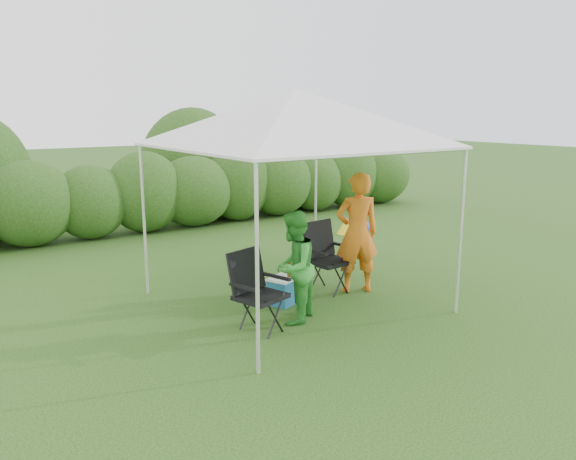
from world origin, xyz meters
TOP-DOWN VIEW (x-y plane):
  - ground at (0.00, 0.00)m, footprint 70.00×70.00m
  - hedge at (0.11, 6.00)m, footprint 15.27×1.53m
  - canopy at (0.00, 0.50)m, footprint 3.10×3.10m
  - chair_right at (0.69, 0.71)m, footprint 0.67×0.61m
  - chair_left at (-0.92, 0.00)m, footprint 0.70×0.66m
  - man at (1.02, 0.41)m, footprint 0.74×0.63m
  - woman at (-0.40, -0.05)m, footprint 0.85×0.82m
  - cooler at (-0.12, 0.56)m, footprint 0.53×0.46m
  - bottle at (-0.06, 0.52)m, footprint 0.07×0.07m
  - lawn_toy at (3.50, 3.37)m, footprint 0.65×0.54m

SIDE VIEW (x-z plane):
  - ground at x=0.00m, z-range 0.00..0.00m
  - lawn_toy at x=3.50m, z-range -0.01..0.32m
  - cooler at x=-0.12m, z-range 0.00..0.37m
  - bottle at x=-0.06m, z-range 0.37..0.62m
  - chair_left at x=-0.92m, z-range 0.06..1.02m
  - chair_right at x=0.69m, z-range 0.07..1.07m
  - woman at x=-0.40m, z-range 0.00..1.38m
  - hedge at x=0.11m, z-range -0.08..1.72m
  - man at x=1.02m, z-range 0.00..1.72m
  - canopy at x=0.00m, z-range 1.05..3.88m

